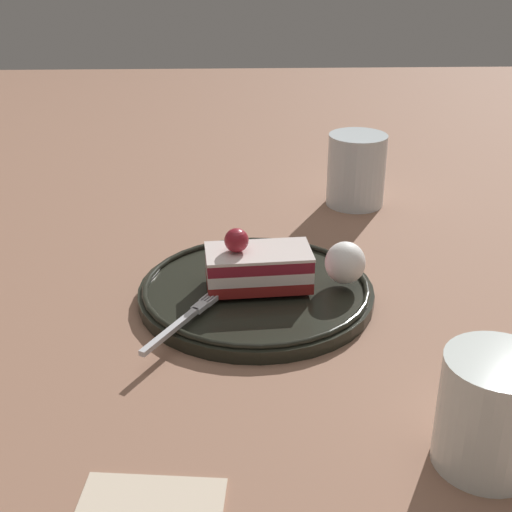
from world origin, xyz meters
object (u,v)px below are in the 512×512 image
object	(u,v)px
dessert_plate	(256,291)
whipped_cream_dollop	(345,263)
drink_glass_near	(491,416)
drink_glass_far	(356,174)
folded_napkin	(151,504)
cake_slice	(257,266)
fork	(186,318)

from	to	relation	value
dessert_plate	whipped_cream_dollop	size ratio (longest dim) A/B	5.52
drink_glass_near	drink_glass_far	xyz separation A→B (m)	(0.50, 0.01, 0.00)
drink_glass_near	folded_napkin	world-z (taller)	drink_glass_near
whipped_cream_dollop	drink_glass_far	size ratio (longest dim) A/B	0.45
cake_slice	folded_napkin	world-z (taller)	cake_slice
drink_glass_near	folded_napkin	size ratio (longest dim) A/B	0.89
drink_glass_near	dessert_plate	bearing A→B (deg)	32.36
dessert_plate	drink_glass_far	distance (m)	0.30
whipped_cream_dollop	drink_glass_far	distance (m)	0.26
whipped_cream_dollop	drink_glass_near	world-z (taller)	drink_glass_near
dessert_plate	drink_glass_near	world-z (taller)	drink_glass_near
cake_slice	folded_napkin	xyz separation A→B (m)	(-0.27, 0.08, -0.04)
dessert_plate	fork	bearing A→B (deg)	136.97
cake_slice	drink_glass_far	distance (m)	0.30
drink_glass_far	folded_napkin	xyz separation A→B (m)	(-0.53, 0.22, -0.04)
fork	drink_glass_far	size ratio (longest dim) A/B	1.17
whipped_cream_dollop	fork	world-z (taller)	whipped_cream_dollop
cake_slice	drink_glass_near	bearing A→B (deg)	-147.45
whipped_cream_dollop	drink_glass_far	xyz separation A→B (m)	(0.26, -0.05, 0.00)
whipped_cream_dollop	folded_napkin	size ratio (longest dim) A/B	0.45
folded_napkin	fork	bearing A→B (deg)	-3.42
dessert_plate	fork	world-z (taller)	fork
whipped_cream_dollop	drink_glass_near	size ratio (longest dim) A/B	0.50
fork	drink_glass_far	xyz separation A→B (m)	(0.33, -0.21, 0.02)
fork	folded_napkin	bearing A→B (deg)	176.58
drink_glass_near	drink_glass_far	bearing A→B (deg)	1.26
whipped_cream_dollop	fork	distance (m)	0.17
cake_slice	whipped_cream_dollop	distance (m)	0.09
drink_glass_far	folded_napkin	distance (m)	0.58
cake_slice	drink_glass_near	distance (m)	0.28
whipped_cream_dollop	drink_glass_near	bearing A→B (deg)	-165.06
cake_slice	drink_glass_near	xyz separation A→B (m)	(-0.24, -0.15, 0.00)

